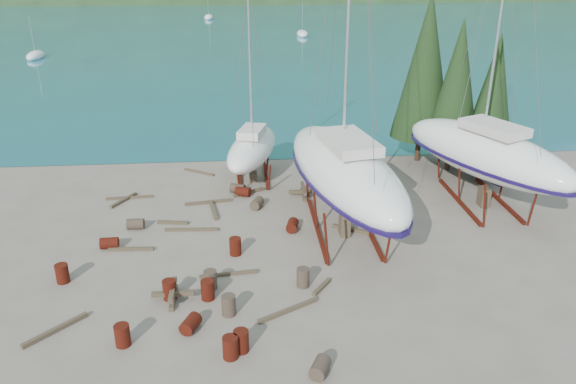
{
  "coord_description": "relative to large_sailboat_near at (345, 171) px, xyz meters",
  "views": [
    {
      "loc": [
        -1.41,
        -22.84,
        13.59
      ],
      "look_at": [
        0.81,
        3.0,
        2.56
      ],
      "focal_mm": 35.0,
      "sensor_mm": 36.0,
      "label": 1
    }
  ],
  "objects": [
    {
      "name": "worker",
      "position": [
        0.4,
        1.61,
        -2.57
      ],
      "size": [
        0.53,
        0.65,
        1.56
      ],
      "primitive_type": "imported",
      "rotation": [
        0.0,
        0.0,
        1.26
      ],
      "color": "navy",
      "rests_on": "ground"
    },
    {
      "name": "ground",
      "position": [
        -3.78,
        -3.69,
        -3.35
      ],
      "size": [
        600.0,
        600.0,
        0.0
      ],
      "primitive_type": "plane",
      "color": "#685E52",
      "rests_on": "ground"
    },
    {
      "name": "timber_8",
      "position": [
        -6.95,
        2.76,
        -3.26
      ],
      "size": [
        0.57,
        2.27,
        0.19
      ],
      "primitive_type": "cube",
      "rotation": [
        0.0,
        0.0,
        0.17
      ],
      "color": "brown",
      "rests_on": "ground"
    },
    {
      "name": "drum_0",
      "position": [
        -9.9,
        -8.86,
        -2.91
      ],
      "size": [
        0.58,
        0.58,
        0.88
      ],
      "primitive_type": "cylinder",
      "color": "#621810",
      "rests_on": "ground"
    },
    {
      "name": "drum_6",
      "position": [
        -2.67,
        0.09,
        -3.06
      ],
      "size": [
        0.77,
        0.99,
        0.58
      ],
      "primitive_type": "cylinder",
      "rotation": [
        1.57,
        0.0,
        -0.24
      ],
      "color": "#621810",
      "rests_on": "ground"
    },
    {
      "name": "drum_12",
      "position": [
        -7.43,
        -8.15,
        -3.06
      ],
      "size": [
        0.88,
        1.04,
        0.58
      ],
      "primitive_type": "cylinder",
      "rotation": [
        1.57,
        0.0,
        2.74
      ],
      "color": "#621810",
      "rests_on": "ground"
    },
    {
      "name": "drum_14",
      "position": [
        -5.69,
        -2.27,
        -2.91
      ],
      "size": [
        0.58,
        0.58,
        0.88
      ],
      "primitive_type": "cylinder",
      "color": "#621810",
      "rests_on": "ground"
    },
    {
      "name": "timber_3",
      "position": [
        -6.0,
        -4.2,
        -3.28
      ],
      "size": [
        2.67,
        0.44,
        0.15
      ],
      "primitive_type": "cube",
      "rotation": [
        0.0,
        0.0,
        1.68
      ],
      "color": "brown",
      "rests_on": "ground"
    },
    {
      "name": "timber_4",
      "position": [
        -9.12,
        1.42,
        -3.27
      ],
      "size": [
        1.7,
        0.45,
        0.17
      ],
      "primitive_type": "cube",
      "rotation": [
        0.0,
        0.0,
        1.41
      ],
      "color": "brown",
      "rests_on": "ground"
    },
    {
      "name": "timber_14",
      "position": [
        -12.68,
        -7.82,
        -3.26
      ],
      "size": [
        2.06,
        2.07,
        0.18
      ],
      "primitive_type": "cube",
      "rotation": [
        0.0,
        0.0,
        2.36
      ],
      "color": "brown",
      "rests_on": "ground"
    },
    {
      "name": "drum_1",
      "position": [
        -2.74,
        -11.07,
        -3.06
      ],
      "size": [
        0.91,
        1.05,
        0.58
      ],
      "primitive_type": "cylinder",
      "rotation": [
        1.57,
        0.0,
        2.69
      ],
      "color": "#2D2823",
      "rests_on": "ground"
    },
    {
      "name": "timber_15",
      "position": [
        -12.06,
        5.11,
        -3.28
      ],
      "size": [
        2.75,
        0.33,
        0.15
      ],
      "primitive_type": "cube",
      "rotation": [
        0.0,
        0.0,
        1.64
      ],
      "color": "brown",
      "rests_on": "ground"
    },
    {
      "name": "drum_4",
      "position": [
        -5.24,
        4.91,
        -3.06
      ],
      "size": [
        1.03,
        0.85,
        0.58
      ],
      "primitive_type": "cylinder",
      "rotation": [
        1.57,
        0.0,
        1.21
      ],
      "color": "#621810",
      "rests_on": "ground"
    },
    {
      "name": "drum_11",
      "position": [
        -4.45,
        3.13,
        -3.06
      ],
      "size": [
        0.88,
        1.04,
        0.58
      ],
      "primitive_type": "cylinder",
      "rotation": [
        1.57,
        0.0,
        2.74
      ],
      "color": "#2D2823",
      "rests_on": "ground"
    },
    {
      "name": "timber_1",
      "position": [
        0.46,
        -0.27,
        -3.26
      ],
      "size": [
        1.93,
        1.25,
        0.19
      ],
      "primitive_type": "cube",
      "rotation": [
        0.0,
        0.0,
        1.04
      ],
      "color": "brown",
      "rests_on": "ground"
    },
    {
      "name": "drum_17",
      "position": [
        -2.71,
        -5.39,
        -2.91
      ],
      "size": [
        0.58,
        0.58,
        0.88
      ],
      "primitive_type": "cylinder",
      "color": "#2D2823",
      "rests_on": "ground"
    },
    {
      "name": "small_sailboat_shore",
      "position": [
        -4.55,
        7.85,
        -1.28
      ],
      "size": [
        4.58,
        8.27,
        12.61
      ],
      "rotation": [
        0.0,
        0.0,
        -0.28
      ],
      "color": "white",
      "rests_on": "ground"
    },
    {
      "name": "timber_5",
      "position": [
        -3.52,
        -7.28,
        -3.27
      ],
      "size": [
        2.61,
        1.57,
        0.16
      ],
      "primitive_type": "cube",
      "rotation": [
        0.0,
        0.0,
        2.08
      ],
      "color": "brown",
      "rests_on": "ground"
    },
    {
      "name": "timber_12",
      "position": [
        -10.86,
        -1.43,
        -3.27
      ],
      "size": [
        2.25,
        0.31,
        0.17
      ],
      "primitive_type": "cube",
      "rotation": [
        0.0,
        0.0,
        1.51
      ],
      "color": "brown",
      "rests_on": "ground"
    },
    {
      "name": "drum_13",
      "position": [
        -6.86,
        -6.02,
        -2.91
      ],
      "size": [
        0.58,
        0.58,
        0.88
      ],
      "primitive_type": "cylinder",
      "color": "#621810",
      "rests_on": "ground"
    },
    {
      "name": "drum_8",
      "position": [
        -13.4,
        -4.13,
        -2.91
      ],
      "size": [
        0.58,
        0.58,
        0.88
      ],
      "primitive_type": "cylinder",
      "color": "#621810",
      "rests_on": "ground"
    },
    {
      "name": "drum_16",
      "position": [
        -6.77,
        -5.23,
        -2.91
      ],
      "size": [
        0.58,
        0.58,
        0.88
      ],
      "primitive_type": "cylinder",
      "color": "#2D2823",
      "rests_on": "ground"
    },
    {
      "name": "cypress_mid_right",
      "position": [
        10.22,
        6.31,
        1.57
      ],
      "size": [
        3.06,
        3.06,
        8.5
      ],
      "color": "black",
      "rests_on": "ground"
    },
    {
      "name": "timber_7",
      "position": [
        -1.9,
        -5.66,
        -3.26
      ],
      "size": [
        0.99,
        1.26,
        0.17
      ],
      "primitive_type": "cube",
      "rotation": [
        0.0,
        0.0,
        2.51
      ],
      "color": "brown",
      "rests_on": "ground"
    },
    {
      "name": "moored_boat_far",
      "position": [
        -11.78,
        106.31,
        -2.97
      ],
      "size": [
        2.0,
        5.0,
        6.05
      ],
      "color": "white",
      "rests_on": "ground"
    },
    {
      "name": "timber_10",
      "position": [
        -7.3,
        4.01,
        -3.27
      ],
      "size": [
        2.73,
        0.61,
        0.16
      ],
      "primitive_type": "cube",
      "rotation": [
        0.0,
        0.0,
        1.73
      ],
      "color": "brown",
      "rests_on": "ground"
    },
    {
      "name": "cypress_far_right",
      "position": [
        11.72,
        9.31,
        1.86
      ],
      "size": [
        3.24,
        3.24,
        9.0
      ],
      "color": "black",
      "rests_on": "ground"
    },
    {
      "name": "large_sailboat_far",
      "position": [
        8.74,
        2.89,
        -0.25
      ],
      "size": [
        8.17,
        12.39,
        19.01
      ],
      "rotation": [
        0.0,
        0.0,
        0.43
      ],
      "color": "white",
      "rests_on": "ground"
    },
    {
      "name": "drum_7",
      "position": [
        -5.86,
        -9.91,
        -2.91
      ],
      "size": [
        0.58,
        0.58,
        0.88
      ],
      "primitive_type": "cylinder",
      "color": "#621810",
      "rests_on": "ground"
    },
    {
      "name": "cypress_back_left",
      "position": [
        7.22,
        10.31,
        3.31
      ],
      "size": [
        4.14,
        4.14,
        11.5
      ],
      "color": "black",
      "rests_on": "ground"
    },
    {
      "name": "drum_5",
      "position": [
        -5.95,
        -7.24,
        -2.91
      ],
      "size": [
        0.58,
        0.58,
        0.88
      ],
      "primitive_type": "cylinder",
      "color": "#2D2823",
      "rests_on": "ground"
    },
    {
      "name": "timber_0",
      "position": [
        -8.15,
        9.06,
        -3.28
      ],
      "size": [
        2.09,
        1.43,
        0.14
      ],
      "primitive_type": "cube",
      "rotation": [
        0.0,
        0.0,
        0.99
      ],
      "color": "brown",
      "rests_on": "ground"
    },
    {
      "name": "timber_11",
      "position": [
        -8.02,
        0.49,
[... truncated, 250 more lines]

